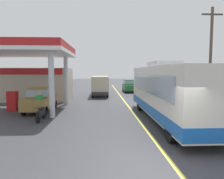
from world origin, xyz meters
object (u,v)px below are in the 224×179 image
object	(u,v)px
pedestrian_near_pump	(40,103)
car_at_pump	(41,98)
car_trailing_behind_bus	(129,85)
coach_bus_main	(168,93)
minibus_opposing_lane	(100,84)
motorcycle_parked_forecourt	(41,114)

from	to	relation	value
pedestrian_near_pump	car_at_pump	bearing A→B (deg)	103.95
car_at_pump	car_trailing_behind_bus	size ratio (longest dim) A/B	1.00
car_trailing_behind_bus	car_at_pump	bearing A→B (deg)	-121.54
car_at_pump	coach_bus_main	bearing A→B (deg)	-21.78
coach_bus_main	pedestrian_near_pump	size ratio (longest dim) A/B	6.65
car_at_pump	minibus_opposing_lane	bearing A→B (deg)	66.03
coach_bus_main	car_trailing_behind_bus	world-z (taller)	coach_bus_main
car_at_pump	car_trailing_behind_bus	xyz separation A→B (m)	(8.79, 14.32, 0.00)
pedestrian_near_pump	car_trailing_behind_bus	bearing A→B (deg)	62.72
car_at_pump	minibus_opposing_lane	world-z (taller)	minibus_opposing_lane
coach_bus_main	minibus_opposing_lane	bearing A→B (deg)	107.41
motorcycle_parked_forecourt	car_trailing_behind_bus	xyz separation A→B (m)	(7.85, 17.52, 0.57)
coach_bus_main	pedestrian_near_pump	distance (m)	8.52
minibus_opposing_lane	car_trailing_behind_bus	world-z (taller)	minibus_opposing_lane
motorcycle_parked_forecourt	pedestrian_near_pump	bearing A→B (deg)	109.51
car_at_pump	motorcycle_parked_forecourt	size ratio (longest dim) A/B	2.33
minibus_opposing_lane	motorcycle_parked_forecourt	size ratio (longest dim) A/B	3.41
pedestrian_near_pump	minibus_opposing_lane	bearing A→B (deg)	71.32
car_at_pump	motorcycle_parked_forecourt	xyz separation A→B (m)	(0.94, -3.20, -0.57)
minibus_opposing_lane	motorcycle_parked_forecourt	distance (m)	13.83
coach_bus_main	motorcycle_parked_forecourt	distance (m)	7.94
coach_bus_main	minibus_opposing_lane	xyz separation A→B (m)	(-4.27, 13.63, -0.25)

